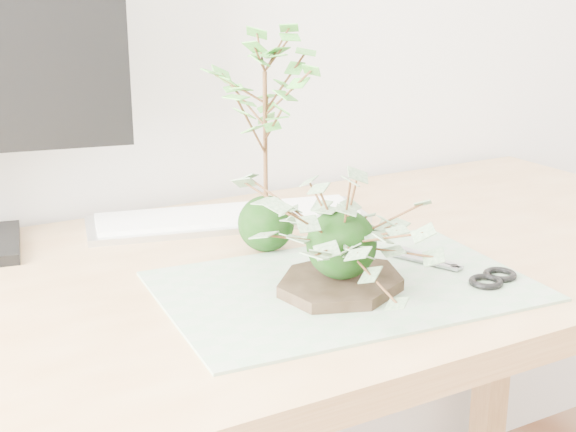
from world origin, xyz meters
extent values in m
cube|color=tan|center=(0.01, 1.23, 0.72)|extent=(1.60, 0.70, 0.04)
cube|color=tan|center=(0.75, 1.52, 0.35)|extent=(0.06, 0.06, 0.70)
cube|color=gray|center=(0.07, 1.11, 0.74)|extent=(0.50, 0.35, 0.00)
cylinder|color=black|center=(0.06, 1.10, 0.75)|extent=(0.25, 0.25, 0.01)
sphere|color=black|center=(0.06, 1.10, 0.80)|extent=(0.09, 0.09, 0.09)
sphere|color=black|center=(0.05, 1.29, 0.78)|extent=(0.08, 0.08, 0.08)
cylinder|color=#412713|center=(0.05, 1.29, 0.90)|extent=(0.01, 0.01, 0.20)
cube|color=#B4B4B4|center=(0.06, 1.44, 0.75)|extent=(0.47, 0.24, 0.01)
cube|color=white|center=(0.06, 1.44, 0.75)|extent=(0.44, 0.20, 0.01)
cube|color=gray|center=(0.22, 1.13, 0.75)|extent=(0.05, 0.11, 0.00)
cube|color=gray|center=(0.24, 1.13, 0.75)|extent=(0.03, 0.11, 0.00)
torus|color=black|center=(0.21, 1.02, 0.75)|extent=(0.06, 0.06, 0.01)
torus|color=black|center=(0.25, 1.02, 0.75)|extent=(0.06, 0.06, 0.01)
camera|label=1|loc=(-0.47, 0.30, 1.14)|focal=50.00mm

